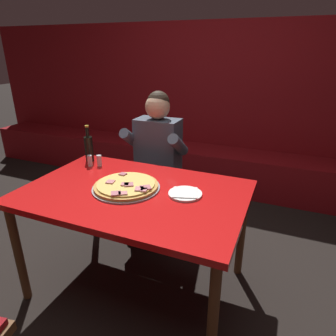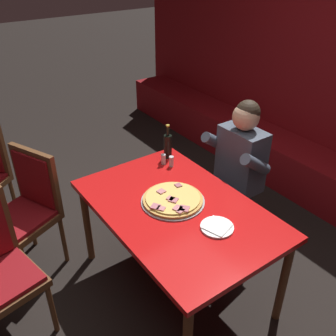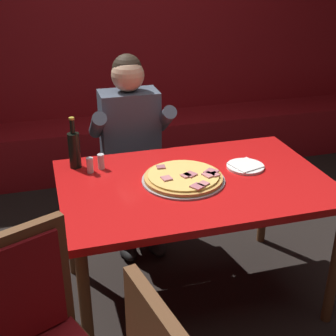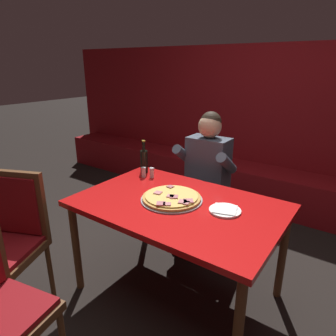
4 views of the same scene
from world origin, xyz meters
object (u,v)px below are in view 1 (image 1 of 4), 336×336
(main_dining_table, at_px, (134,201))
(diner_seated_blue_shirt, at_px, (154,159))
(shaker_oregano, at_px, (99,161))
(shaker_red_pepper_flakes, at_px, (90,161))
(plate_white_paper, at_px, (185,194))
(beer_bottle, at_px, (89,148))
(pizza, at_px, (126,186))

(main_dining_table, relative_size, diner_seated_blue_shirt, 1.11)
(shaker_oregano, bearing_deg, shaker_red_pepper_flakes, -154.45)
(plate_white_paper, xyz_separation_m, diner_seated_blue_shirt, (-0.51, 0.63, -0.06))
(beer_bottle, distance_m, shaker_oregano, 0.16)
(main_dining_table, bearing_deg, plate_white_paper, 12.43)
(shaker_oregano, bearing_deg, main_dining_table, -31.79)
(pizza, distance_m, shaker_oregano, 0.48)
(shaker_oregano, height_order, diner_seated_blue_shirt, diner_seated_blue_shirt)
(pizza, relative_size, plate_white_paper, 2.09)
(plate_white_paper, bearing_deg, diner_seated_blue_shirt, 128.92)
(shaker_red_pepper_flakes, bearing_deg, shaker_oregano, 25.55)
(diner_seated_blue_shirt, bearing_deg, shaker_red_pepper_flakes, -126.14)
(main_dining_table, relative_size, shaker_red_pepper_flakes, 16.47)
(main_dining_table, height_order, plate_white_paper, plate_white_paper)
(pizza, relative_size, diner_seated_blue_shirt, 0.34)
(plate_white_paper, distance_m, shaker_red_pepper_flakes, 0.86)
(beer_bottle, xyz_separation_m, shaker_red_pepper_flakes, (0.07, -0.09, -0.07))
(pizza, bearing_deg, beer_bottle, 147.70)
(beer_bottle, bearing_deg, plate_white_paper, -16.55)
(shaker_oregano, bearing_deg, plate_white_paper, -15.08)
(shaker_red_pepper_flakes, bearing_deg, diner_seated_blue_shirt, 53.86)
(main_dining_table, xyz_separation_m, diner_seated_blue_shirt, (-0.19, 0.70, 0.02))
(beer_bottle, bearing_deg, diner_seated_blue_shirt, 42.00)
(pizza, xyz_separation_m, diner_seated_blue_shirt, (-0.13, 0.69, -0.07))
(shaker_red_pepper_flakes, bearing_deg, pizza, -27.75)
(shaker_oregano, distance_m, diner_seated_blue_shirt, 0.51)
(main_dining_table, xyz_separation_m, pizza, (-0.06, 0.01, 0.09))
(diner_seated_blue_shirt, bearing_deg, beer_bottle, -138.00)
(plate_white_paper, distance_m, beer_bottle, 0.95)
(plate_white_paper, bearing_deg, shaker_red_pepper_flakes, 168.05)
(pizza, bearing_deg, diner_seated_blue_shirt, 100.41)
(main_dining_table, height_order, diner_seated_blue_shirt, diner_seated_blue_shirt)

